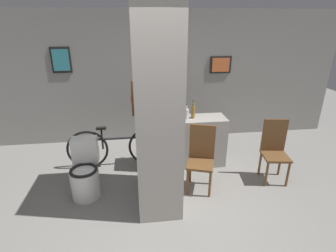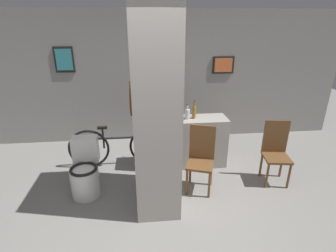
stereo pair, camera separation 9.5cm
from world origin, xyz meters
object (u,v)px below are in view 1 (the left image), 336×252
toilet (85,174)px  chair_by_doorway (275,149)px  bicycle (119,147)px  bottle_tall (193,111)px  chair_near_pillar (201,156)px

toilet → chair_by_doorway: size_ratio=0.83×
chair_by_doorway → bicycle: bearing=172.4°
bottle_tall → toilet: bearing=-158.4°
chair_near_pillar → bicycle: 1.48m
chair_by_doorway → bottle_tall: (-1.18, 0.63, 0.45)m
chair_near_pillar → chair_by_doorway: (1.20, 0.08, 0.00)m
chair_by_doorway → bicycle: (-2.45, 0.70, -0.16)m
toilet → bottle_tall: size_ratio=2.56×
chair_near_pillar → bicycle: chair_near_pillar is taller
toilet → bottle_tall: bottle_tall is taller
toilet → bottle_tall: bearing=21.6°
bicycle → bottle_tall: (1.27, -0.07, 0.62)m
toilet → chair_by_doorway: 2.90m
bicycle → bottle_tall: 1.41m
chair_by_doorway → chair_near_pillar: bearing=-167.8°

